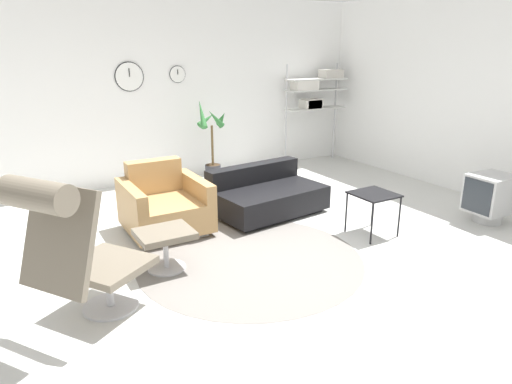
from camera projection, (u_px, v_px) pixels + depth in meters
The scene contains 12 objects.
ground_plane at pixel (266, 253), 4.69m from camera, with size 12.00×12.00×0.00m, color silver.
wall_back at pixel (156, 90), 6.91m from camera, with size 12.00×0.09×2.80m.
wall_right at pixel (498, 97), 5.99m from camera, with size 0.06×12.00×2.80m.
round_rug at pixel (250, 259), 4.54m from camera, with size 2.24×2.24×0.01m.
lounge_chair at pixel (72, 239), 3.23m from camera, with size 1.08×0.98×1.22m.
ottoman at pixel (165, 240), 4.27m from camera, with size 0.51×0.43×0.39m.
armchair_red at pixel (164, 207), 5.19m from camera, with size 0.88×0.90×0.77m.
couch_low at pixel (266, 196), 5.78m from camera, with size 1.45×0.99×0.58m.
side_table at pixel (374, 198), 5.04m from camera, with size 0.45×0.45×0.48m.
crt_television at pixel (491, 196), 5.44m from camera, with size 0.53×0.45×0.59m.
potted_plant at pixel (212, 146), 7.10m from camera, with size 0.48×0.45×1.28m.
shelf_unit at pixel (315, 92), 8.00m from camera, with size 1.15×0.28×1.76m.
Camera 1 is at (-2.26, -3.64, 2.01)m, focal length 32.00 mm.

